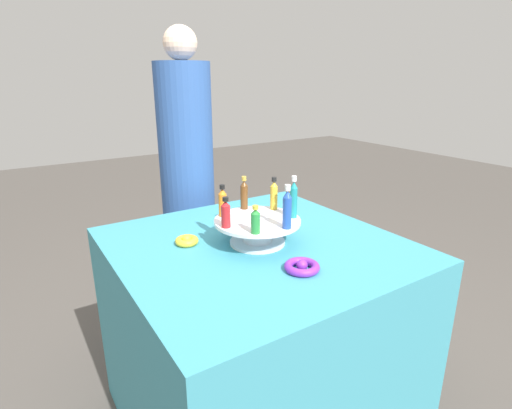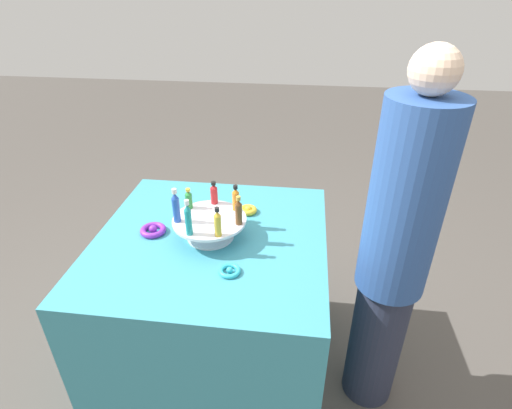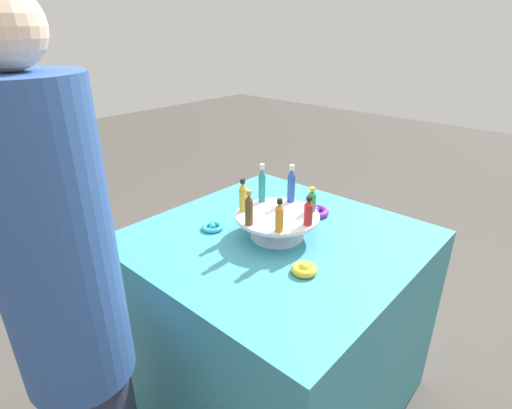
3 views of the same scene
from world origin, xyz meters
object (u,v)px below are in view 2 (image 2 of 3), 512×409
at_px(bottle_red, 214,193).
at_px(bottle_orange, 236,199).
at_px(bottle_gold, 218,223).
at_px(bottle_green, 189,199).
at_px(bottle_teal, 188,219).
at_px(bottle_brown, 239,211).
at_px(person_figure, 394,256).
at_px(display_stand, 210,225).
at_px(bottle_blue, 176,207).
at_px(ribbon_bow_gold, 248,210).
at_px(ribbon_bow_purple, 153,229).
at_px(ribbon_bow_teal, 230,271).

height_order(bottle_red, bottle_orange, bottle_orange).
bearing_deg(bottle_gold, bottle_green, -48.68).
height_order(bottle_gold, bottle_orange, bottle_gold).
distance_m(bottle_teal, bottle_brown, 0.20).
xyz_separation_m(bottle_green, person_figure, (-0.86, 0.13, -0.12)).
relative_size(display_stand, bottle_blue, 2.06).
bearing_deg(ribbon_bow_gold, ribbon_bow_purple, 29.09).
bearing_deg(bottle_gold, bottle_orange, -100.11).
bearing_deg(bottle_blue, ribbon_bow_gold, -135.34).
xyz_separation_m(bottle_blue, bottle_brown, (-0.25, -0.01, -0.01)).
distance_m(display_stand, bottle_brown, 0.16).
height_order(ribbon_bow_purple, person_figure, person_figure).
bearing_deg(bottle_green, bottle_orange, -177.26).
distance_m(bottle_green, ribbon_bow_teal, 0.40).
xyz_separation_m(bottle_brown, bottle_orange, (0.03, -0.11, -0.00)).
height_order(bottle_brown, ribbon_bow_teal, bottle_brown).
height_order(bottle_teal, bottle_brown, bottle_teal).
height_order(bottle_orange, person_figure, person_figure).
bearing_deg(bottle_gold, person_figure, -175.31).
bearing_deg(bottle_green, bottle_blue, 79.89).
xyz_separation_m(bottle_teal, bottle_gold, (-0.11, -0.01, -0.01)).
xyz_separation_m(bottle_green, ribbon_bow_teal, (-0.23, 0.30, -0.13)).
bearing_deg(bottle_red, ribbon_bow_purple, 26.99).
xyz_separation_m(bottle_teal, bottle_orange, (-0.15, -0.21, -0.02)).
bearing_deg(bottle_teal, ribbon_bow_purple, -31.42).
xyz_separation_m(display_stand, bottle_red, (0.01, -0.13, 0.08)).
distance_m(bottle_blue, person_figure, 0.89).
bearing_deg(person_figure, ribbon_bow_teal, 19.07).
relative_size(ribbon_bow_gold, person_figure, 0.05).
bearing_deg(bottle_blue, bottle_gold, 157.03).
height_order(bottle_brown, person_figure, person_figure).
distance_m(bottle_green, ribbon_bow_gold, 0.30).
height_order(bottle_green, bottle_gold, bottle_gold).
bearing_deg(bottle_green, bottle_gold, 131.32).
relative_size(bottle_teal, ribbon_bow_teal, 1.83).
bearing_deg(bottle_red, bottle_blue, 54.17).
distance_m(bottle_teal, person_figure, 0.82).
xyz_separation_m(display_stand, ribbon_bow_gold, (-0.13, -0.22, -0.04)).
distance_m(bottle_red, bottle_teal, 0.26).
xyz_separation_m(bottle_green, bottle_teal, (-0.05, 0.20, 0.03)).
relative_size(bottle_blue, ribbon_bow_gold, 1.79).
distance_m(bottle_green, ribbon_bow_purple, 0.21).
distance_m(bottle_blue, bottle_teal, 0.11).
xyz_separation_m(bottle_blue, ribbon_bow_purple, (0.13, -0.04, -0.15)).
bearing_deg(ribbon_bow_gold, bottle_brown, 89.49).
bearing_deg(person_figure, bottle_brown, 1.19).
bearing_deg(bottle_green, bottle_brown, 157.03).
relative_size(bottle_teal, person_figure, 0.10).
height_order(bottle_blue, bottle_teal, bottle_teal).
distance_m(bottle_brown, person_figure, 0.64).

